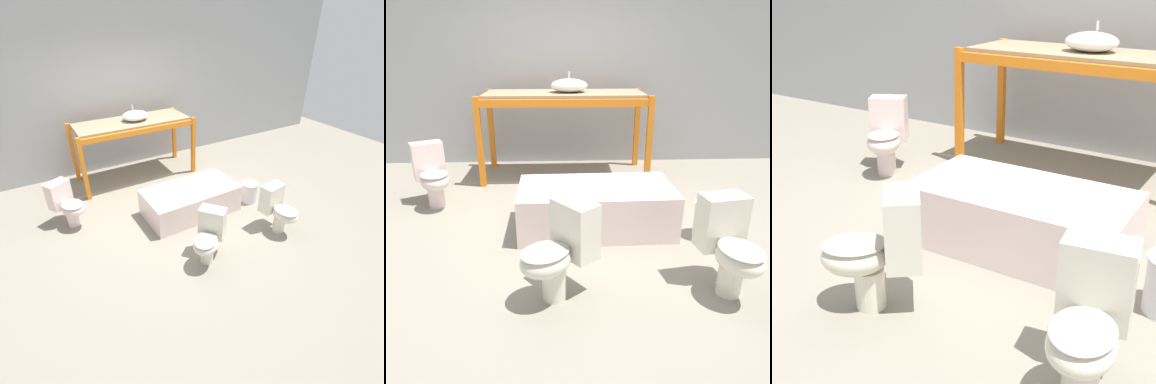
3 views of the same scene
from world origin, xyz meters
The scene contains 9 objects.
ground_plane centered at (0.00, 0.00, 0.00)m, with size 12.00×12.00×0.00m, color gray.
warehouse_wall_rear centered at (0.00, 2.16, 1.60)m, with size 10.80×0.08×3.20m.
shelving_rack centered at (0.04, 1.47, 0.97)m, with size 2.19×0.89×1.13m.
sink_basin centered at (0.11, 1.45, 1.21)m, with size 0.47×0.40×0.25m.
bathtub_main centered at (0.32, -0.18, 0.25)m, with size 1.49×0.80×0.44m.
toilet_near centered at (1.19, -1.23, 0.38)m, with size 0.40×0.60×0.70m.
toilet_far centered at (-1.44, 0.46, 0.38)m, with size 0.54×0.64×0.70m.
toilet_extra centered at (-0.03, -1.24, 0.38)m, with size 0.63×0.60×0.70m.
bucket_white centered at (1.36, -0.41, 0.18)m, with size 0.28×0.28×0.35m.
Camera 2 is at (0.00, -3.52, 1.70)m, focal length 35.00 mm.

